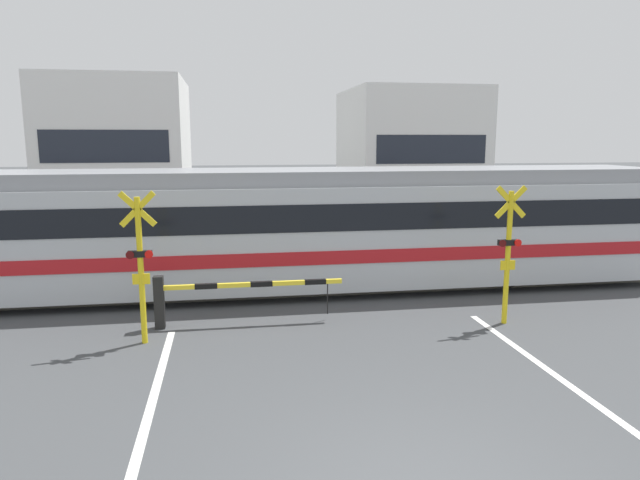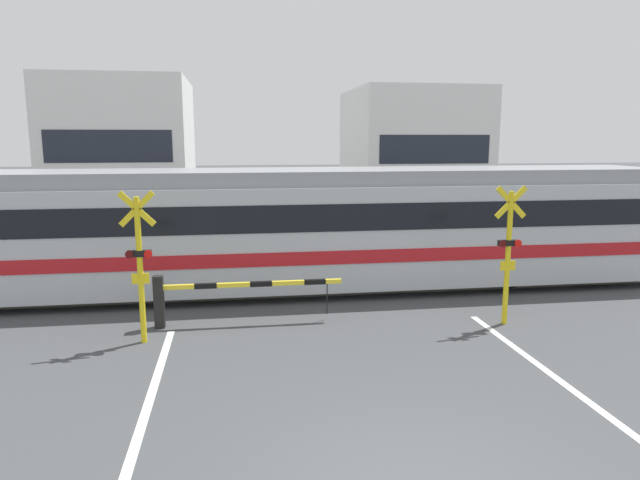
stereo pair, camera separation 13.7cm
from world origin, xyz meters
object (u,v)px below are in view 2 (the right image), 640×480
at_px(crossing_signal_left, 140,260).
at_px(crossing_signal_right, 508,249).
at_px(crossing_barrier_far, 376,241).
at_px(commuter_train, 250,227).
at_px(crossing_barrier_near, 209,293).
at_px(pedestrian, 246,228).

xyz_separation_m(crossing_signal_left, crossing_signal_right, (7.37, 0.00, 0.00)).
distance_m(crossing_barrier_far, crossing_signal_right, 6.45).
relative_size(crossing_barrier_far, crossing_signal_left, 1.34).
distance_m(commuter_train, crossing_barrier_near, 2.93).
height_order(commuter_train, crossing_signal_left, commuter_train).
bearing_deg(crossing_signal_right, pedestrian, 122.35).
distance_m(crossing_barrier_near, pedestrian, 7.45).
xyz_separation_m(commuter_train, pedestrian, (-0.00, 4.78, -0.76)).
height_order(crossing_signal_right, pedestrian, crossing_signal_right).
distance_m(crossing_barrier_near, crossing_signal_left, 1.73).
height_order(crossing_barrier_far, crossing_signal_left, crossing_signal_left).
bearing_deg(pedestrian, crossing_barrier_far, -26.06).
bearing_deg(crossing_signal_left, crossing_barrier_far, 45.50).
relative_size(commuter_train, pedestrian, 13.56).
relative_size(crossing_barrier_near, pedestrian, 2.46).
bearing_deg(crossing_signal_left, crossing_barrier_near, 34.70).
xyz_separation_m(crossing_barrier_near, crossing_signal_right, (6.16, -0.84, 0.91)).
relative_size(crossing_barrier_far, pedestrian, 2.46).
bearing_deg(crossing_signal_left, commuter_train, 57.79).
xyz_separation_m(commuter_train, crossing_signal_left, (-2.17, -3.44, -0.05)).
height_order(crossing_barrier_far, pedestrian, pedestrian).
bearing_deg(crossing_signal_right, crossing_barrier_near, 172.24).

